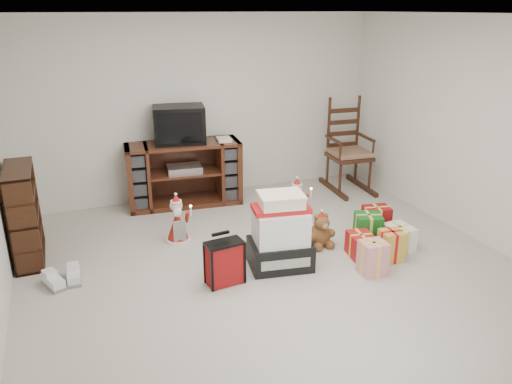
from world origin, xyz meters
TOP-DOWN VIEW (x-y plane):
  - room at (0.00, 0.00)m, footprint 5.01×5.01m
  - tv_stand at (-0.37, 2.20)m, footprint 1.56×0.70m
  - bookshelf at (-2.33, 1.25)m, footprint 0.28×0.84m
  - rocking_chair at (2.02, 1.93)m, footprint 0.64×0.97m
  - gift_pile at (0.10, 0.08)m, footprint 0.70×0.56m
  - red_suitcase at (-0.55, -0.04)m, footprint 0.36×0.22m
  - stocking at (0.06, 0.11)m, footprint 0.31×0.16m
  - teddy_bear at (0.71, 0.34)m, footprint 0.26×0.23m
  - santa_figurine at (0.77, 1.05)m, footprint 0.29×0.27m
  - mrs_claus_figurine at (-0.75, 1.06)m, footprint 0.28×0.27m
  - sneaker_pair at (-2.02, 0.54)m, footprint 0.39×0.33m
  - gift_cluster at (1.24, -0.02)m, footprint 0.83×1.16m
  - crt_television at (-0.39, 2.23)m, footprint 0.74×0.59m

SIDE VIEW (x-z plane):
  - sneaker_pair at x=-2.02m, z-range 0.00..0.11m
  - gift_cluster at x=1.24m, z-range 0.00..0.28m
  - teddy_bear at x=0.71m, z-range -0.02..0.36m
  - mrs_claus_figurine at x=-0.75m, z-range -0.07..0.51m
  - santa_figurine at x=0.77m, z-range -0.07..0.52m
  - red_suitcase at x=-0.55m, z-range -0.03..0.49m
  - stocking at x=0.06m, z-range 0.00..0.65m
  - gift_pile at x=0.10m, z-range -0.05..0.74m
  - tv_stand at x=-0.37m, z-range 0.00..0.87m
  - rocking_chair at x=2.02m, z-range -0.22..1.18m
  - bookshelf at x=-2.33m, z-range -0.02..1.00m
  - crt_television at x=-0.39m, z-range 0.87..1.35m
  - room at x=0.00m, z-range -0.01..2.51m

